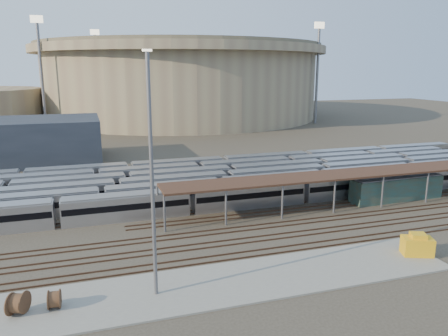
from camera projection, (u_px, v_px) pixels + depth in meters
ground at (225, 229)px, 59.53m from camera, size 420.00×420.00×0.00m
apron at (223, 284)px, 44.10m from camera, size 50.00×9.00×0.20m
subway_trains at (216, 181)px, 77.59m from camera, size 124.00×23.90×3.60m
inspection_shed at (350, 175)px, 68.69m from camera, size 60.30×6.00×5.30m
empty_tracks at (237, 241)px, 54.87m from camera, size 170.00×9.62×0.18m
stadium at (181, 79)px, 193.21m from camera, size 124.00×124.00×32.50m
service_building at (4, 142)px, 99.00m from camera, size 42.00×20.00×10.00m
floodlight_0 at (41, 70)px, 148.02m from camera, size 4.00×1.00×38.40m
floodlight_2 at (317, 70)px, 168.59m from camera, size 4.00×1.00×38.40m
floodlight_3 at (97, 70)px, 200.38m from camera, size 4.00×1.00×38.40m
teal_boxcar at (396, 189)px, 72.11m from camera, size 16.49×3.66×3.83m
cable_reel_west at (54, 299)px, 39.24m from camera, size 1.09×1.81×1.75m
cable_reel_east at (18, 303)px, 38.31m from camera, size 1.85×2.32×2.04m
yard_light_pole at (152, 178)px, 39.42m from camera, size 0.82×0.36×22.76m
yellow_equipment at (417, 246)px, 50.56m from camera, size 3.86×3.17×2.08m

